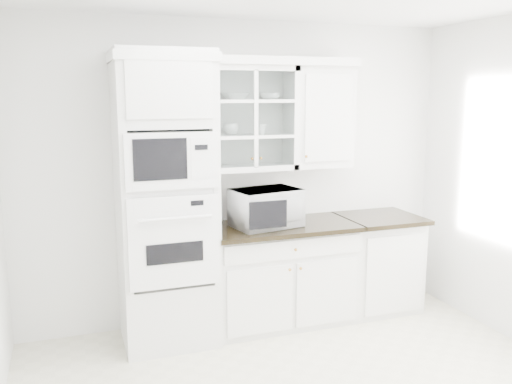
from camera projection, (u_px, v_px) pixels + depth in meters
name	position (u px, v px, depth m)	size (l,w,h in m)	color
room_shell	(301.00, 137.00, 3.63)	(4.00, 3.50, 2.70)	white
oven_column	(166.00, 201.00, 4.40)	(0.76, 0.68, 2.40)	silver
base_cabinet_run	(281.00, 273.00, 4.90)	(1.32, 0.67, 0.92)	silver
extra_base_cabinet	(377.00, 262.00, 5.23)	(0.72, 0.67, 0.92)	silver
upper_cabinet_glass	(250.00, 118.00, 4.70)	(0.80, 0.33, 0.90)	silver
upper_cabinet_solid	(320.00, 117.00, 4.92)	(0.55, 0.33, 0.90)	silver
crown_molding	(239.00, 61.00, 4.55)	(2.14, 0.38, 0.07)	white
countertop_microwave	(265.00, 207.00, 4.72)	(0.57, 0.47, 0.33)	white
bowl_a	(235.00, 96.00, 4.62)	(0.24, 0.24, 0.06)	white
bowl_b	(270.00, 96.00, 4.74)	(0.18, 0.18, 0.06)	white
cup_a	(231.00, 129.00, 4.68)	(0.13, 0.13, 0.10)	white
cup_b	(262.00, 129.00, 4.73)	(0.10, 0.10, 0.09)	white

